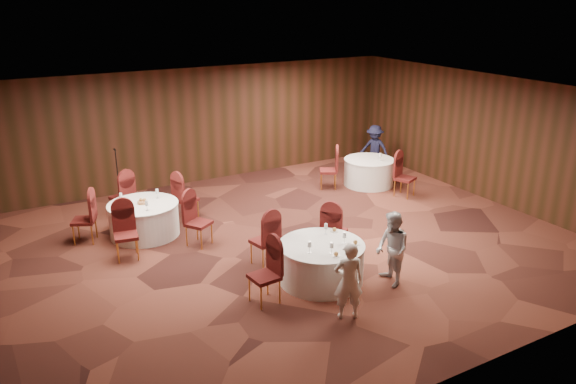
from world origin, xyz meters
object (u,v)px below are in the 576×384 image
table_main (321,262)px  table_right (369,172)px  table_left (144,219)px  mic_stand (120,195)px  man_c (374,149)px  woman_b (392,249)px  woman_a (348,281)px

table_main → table_right: size_ratio=1.14×
table_left → table_main: bearing=-58.6°
mic_stand → man_c: bearing=-2.4°
table_right → mic_stand: size_ratio=0.85×
table_main → table_right: (4.18, 4.05, 0.00)m
table_left → woman_b: 5.55m
table_main → woman_a: woman_a is taller
mic_stand → woman_b: (3.46, -5.97, 0.22)m
table_right → woman_a: woman_a is taller
table_right → woman_a: (-4.48, -5.32, 0.30)m
table_left → man_c: size_ratio=1.08×
mic_stand → table_main: bearing=-65.3°
table_left → man_c: bearing=9.4°
table_right → woman_b: size_ratio=1.00×
table_main → table_left: size_ratio=1.04×
mic_stand → woman_a: mic_stand is taller
table_left → woman_b: bearing=-53.3°
table_left → table_right: size_ratio=1.10×
table_main → table_right: same height
table_right → woman_b: woman_b is taller
mic_stand → woman_a: size_ratio=1.22×
table_right → mic_stand: bearing=169.7°
table_right → man_c: (0.86, 0.88, 0.34)m
table_right → man_c: size_ratio=0.98×
woman_a → woman_b: bearing=-136.2°
table_left → mic_stand: (-0.15, 1.53, 0.10)m
table_left → woman_a: woman_a is taller
table_right → man_c: 1.27m
table_main → table_left: (-2.26, 3.71, -0.00)m
table_left → woman_b: (3.32, -4.44, 0.33)m
woman_a → man_c: size_ratio=0.94×
table_left → woman_a: size_ratio=1.14×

